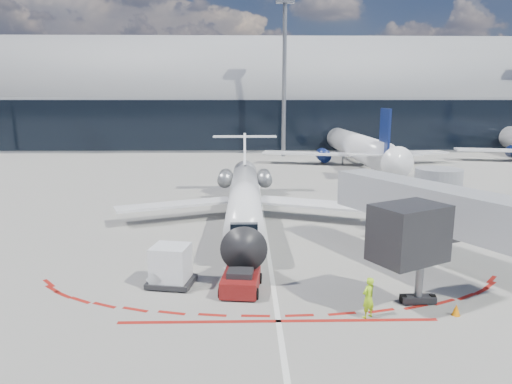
{
  "coord_description": "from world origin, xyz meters",
  "views": [
    {
      "loc": [
        -1.37,
        -29.86,
        9.48
      ],
      "look_at": [
        -0.69,
        1.72,
        3.1
      ],
      "focal_mm": 32.0,
      "sensor_mm": 36.0,
      "label": 1
    }
  ],
  "objects_px": {
    "ramp_worker": "(368,298)",
    "uld_container": "(171,266)",
    "regional_jet": "(245,195)",
    "pushback_tug": "(241,281)"
  },
  "relations": [
    {
      "from": "regional_jet",
      "to": "ramp_worker",
      "type": "height_order",
      "value": "regional_jet"
    },
    {
      "from": "pushback_tug",
      "to": "uld_container",
      "type": "xyz_separation_m",
      "value": [
        -3.63,
        0.78,
        0.53
      ]
    },
    {
      "from": "regional_jet",
      "to": "ramp_worker",
      "type": "relative_size",
      "value": 13.55
    },
    {
      "from": "ramp_worker",
      "to": "uld_container",
      "type": "xyz_separation_m",
      "value": [
        -9.28,
        3.8,
        0.12
      ]
    },
    {
      "from": "ramp_worker",
      "to": "uld_container",
      "type": "height_order",
      "value": "uld_container"
    },
    {
      "from": "ramp_worker",
      "to": "uld_container",
      "type": "relative_size",
      "value": 0.73
    },
    {
      "from": "regional_jet",
      "to": "ramp_worker",
      "type": "xyz_separation_m",
      "value": [
        5.5,
        -16.64,
        -1.19
      ]
    },
    {
      "from": "regional_jet",
      "to": "uld_container",
      "type": "bearing_deg",
      "value": -106.42
    },
    {
      "from": "regional_jet",
      "to": "pushback_tug",
      "type": "distance_m",
      "value": 13.72
    },
    {
      "from": "regional_jet",
      "to": "pushback_tug",
      "type": "xyz_separation_m",
      "value": [
        -0.16,
        -13.63,
        -1.6
      ]
    }
  ]
}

